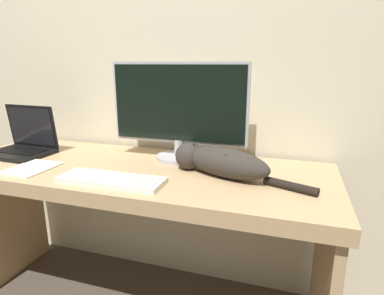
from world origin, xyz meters
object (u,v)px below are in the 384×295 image
Objects in this scene: laptop at (23,144)px; monitor at (178,110)px; external_keyboard at (111,180)px; cat at (219,161)px.

monitor is at bearing 13.29° from laptop.
cat is at bearing 28.18° from external_keyboard.
external_keyboard is at bearing -130.56° from cat.
laptop reaches higher than external_keyboard.
cat is at bearing -34.48° from monitor.
cat is (0.24, -0.16, -0.18)m from monitor.
external_keyboard is 0.44m from cat.
laptop is 0.75× the size of external_keyboard.
monitor is 0.46m from external_keyboard.
external_keyboard is at bearing -111.35° from monitor.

